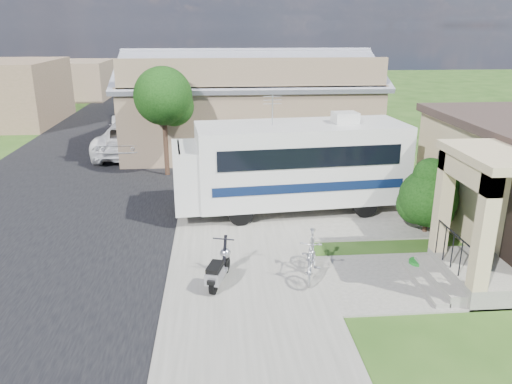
{
  "coord_description": "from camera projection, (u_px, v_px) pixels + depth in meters",
  "views": [
    {
      "loc": [
        -1.65,
        -11.83,
        6.11
      ],
      "look_at": [
        -0.5,
        2.5,
        1.3
      ],
      "focal_mm": 35.0,
      "sensor_mm": 36.0,
      "label": 1
    }
  ],
  "objects": [
    {
      "name": "bicycle",
      "position": [
        311.0,
        257.0,
        12.56
      ],
      "size": [
        0.99,
        1.97,
        1.14
      ],
      "primitive_type": "imported",
      "rotation": [
        0.0,
        0.0,
        -0.25
      ],
      "color": "#A7A7AE",
      "rests_on": "ground"
    },
    {
      "name": "street_tree_a",
      "position": [
        166.0,
        99.0,
        20.49
      ],
      "size": [
        2.44,
        2.4,
        4.58
      ],
      "color": "black",
      "rests_on": "ground"
    },
    {
      "name": "scooter",
      "position": [
        218.0,
        270.0,
        12.13
      ],
      "size": [
        0.75,
        1.54,
        1.03
      ],
      "rotation": [
        0.0,
        0.0,
        -0.29
      ],
      "color": "black",
      "rests_on": "ground"
    },
    {
      "name": "sidewalk_slab",
      "position": [
        232.0,
        167.0,
        22.62
      ],
      "size": [
        4.0,
        80.0,
        0.06
      ],
      "primitive_type": "cube",
      "color": "#68665D",
      "rests_on": "ground"
    },
    {
      "name": "shrub",
      "position": [
        429.0,
        195.0,
        15.15
      ],
      "size": [
        1.94,
        1.86,
        2.39
      ],
      "color": "black",
      "rests_on": "ground"
    },
    {
      "name": "street_tree_c",
      "position": [
        188.0,
        67.0,
        38.5
      ],
      "size": [
        2.44,
        2.4,
        4.42
      ],
      "color": "black",
      "rests_on": "ground"
    },
    {
      "name": "distant_bldg_near",
      "position": [
        63.0,
        80.0,
        43.74
      ],
      "size": [
        8.0,
        7.0,
        3.2
      ],
      "primitive_type": "cube",
      "color": "#7B664D",
      "rests_on": "ground"
    },
    {
      "name": "pickup_truck",
      "position": [
        131.0,
        137.0,
        24.8
      ],
      "size": [
        3.01,
        6.09,
        1.66
      ],
      "primitive_type": "imported",
      "rotation": [
        0.0,
        0.0,
        3.1
      ],
      "color": "white",
      "rests_on": "ground"
    },
    {
      "name": "warehouse",
      "position": [
        248.0,
        109.0,
        25.82
      ],
      "size": [
        12.5,
        8.4,
        5.04
      ],
      "color": "#7B664D",
      "rests_on": "ground"
    },
    {
      "name": "walk_slab",
      "position": [
        406.0,
        280.0,
        12.52
      ],
      "size": [
        4.0,
        3.0,
        0.05
      ],
      "primitive_type": "cube",
      "color": "#68665D",
      "rests_on": "ground"
    },
    {
      "name": "street_slab",
      "position": [
        86.0,
        170.0,
        22.13
      ],
      "size": [
        9.0,
        80.0,
        0.02
      ],
      "primitive_type": "cube",
      "color": "black",
      "rests_on": "ground"
    },
    {
      "name": "garden_hose",
      "position": [
        417.0,
        265.0,
        13.16
      ],
      "size": [
        0.45,
        0.45,
        0.2
      ],
      "primitive_type": "cylinder",
      "color": "#156C1D",
      "rests_on": "ground"
    },
    {
      "name": "driveway_slab",
      "position": [
        308.0,
        207.0,
        17.61
      ],
      "size": [
        7.0,
        6.0,
        0.05
      ],
      "primitive_type": "cube",
      "color": "#68665D",
      "rests_on": "ground"
    },
    {
      "name": "street_tree_b",
      "position": [
        181.0,
        73.0,
        29.9
      ],
      "size": [
        2.44,
        2.4,
        4.73
      ],
      "color": "black",
      "rests_on": "ground"
    },
    {
      "name": "ground",
      "position": [
        282.0,
        268.0,
        13.25
      ],
      "size": [
        120.0,
        120.0,
        0.0
      ],
      "primitive_type": "plane",
      "color": "#1E3E10"
    },
    {
      "name": "van",
      "position": [
        137.0,
        111.0,
        31.76
      ],
      "size": [
        3.06,
        6.58,
        1.86
      ],
      "primitive_type": "imported",
      "rotation": [
        0.0,
        0.0,
        0.07
      ],
      "color": "white",
      "rests_on": "ground"
    },
    {
      "name": "motorhome",
      "position": [
        292.0,
        163.0,
        16.79
      ],
      "size": [
        7.93,
        3.12,
        3.97
      ],
      "rotation": [
        0.0,
        0.0,
        0.09
      ],
      "color": "beige",
      "rests_on": "ground"
    }
  ]
}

